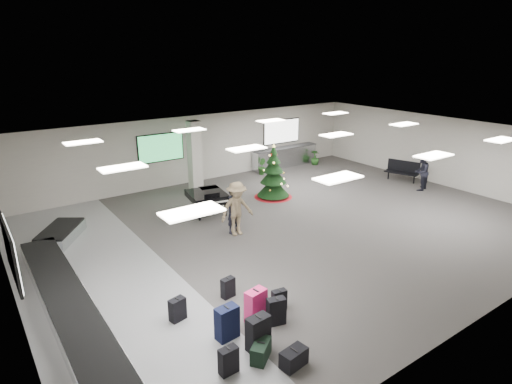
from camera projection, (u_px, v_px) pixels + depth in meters
ground at (292, 225)px, 15.68m from camera, size 18.00×18.00×0.00m
room_envelope at (274, 161)px, 15.25m from camera, size 18.02×14.02×3.21m
baggage_carousel at (66, 286)px, 11.24m from camera, size 2.28×9.71×0.43m
service_counter at (285, 157)px, 23.39m from camera, size 4.05×0.65×1.08m
suitcase_0 at (258, 333)px, 9.09m from camera, size 0.53×0.32×0.82m
suitcase_1 at (276, 311)px, 9.96m from camera, size 0.47×0.33×0.69m
pink_suitcase at (256, 306)px, 10.06m from camera, size 0.56×0.38×0.82m
suitcase_3 at (228, 288)px, 11.07m from camera, size 0.39×0.25×0.56m
navy_suitcase at (227, 323)px, 9.45m from camera, size 0.53×0.34×0.80m
suitcase_5 at (229, 361)px, 8.44m from camera, size 0.39×0.22×0.60m
green_duffel at (261, 351)px, 8.86m from camera, size 0.65×0.60×0.42m
suitcase_7 at (279, 300)px, 10.55m from camera, size 0.39×0.25×0.54m
suitcase_8 at (177, 309)px, 10.11m from camera, size 0.42×0.30×0.59m
black_duffel at (294, 358)px, 8.67m from camera, size 0.61×0.39×0.40m
christmas_tree at (273, 179)px, 18.44m from camera, size 1.67×1.67×2.38m
grand_piano at (207, 196)px, 16.62m from camera, size 1.60×1.92×0.99m
bench at (403, 170)px, 20.80m from camera, size 1.01×1.65×0.99m
traveler_a at (234, 210)px, 14.82m from camera, size 0.70×0.54×1.69m
traveler_b at (237, 209)px, 14.61m from camera, size 1.25×0.75×1.91m
traveler_bench at (421, 172)px, 19.37m from camera, size 0.99×0.87×1.71m
potted_plant_left at (262, 166)px, 21.96m from camera, size 0.54×0.58×0.83m
potted_plant_right at (315, 157)px, 23.80m from camera, size 0.65×0.65×0.83m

